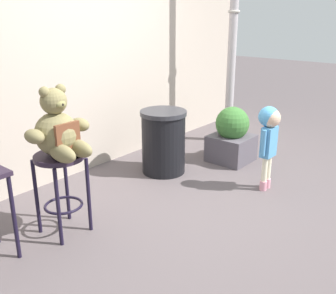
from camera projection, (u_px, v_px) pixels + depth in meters
ground_plane at (206, 202)px, 3.96m from camera, size 24.00×24.00×0.00m
building_wall at (83, 27)px, 4.48m from camera, size 6.04×0.30×3.28m
bar_stool_with_teddy at (61, 177)px, 3.28m from camera, size 0.41×0.41×0.71m
teddy_bear at (59, 131)px, 3.13m from camera, size 0.55×0.50×0.57m
child_walking at (269, 130)px, 4.05m from camera, size 0.29×0.23×0.90m
trash_bin at (163, 142)px, 4.59m from camera, size 0.54×0.54×0.74m
lamppost at (232, 53)px, 5.44m from camera, size 0.28×0.28×3.14m
planter_with_shrub at (232, 137)px, 4.95m from camera, size 0.49×0.49×0.70m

